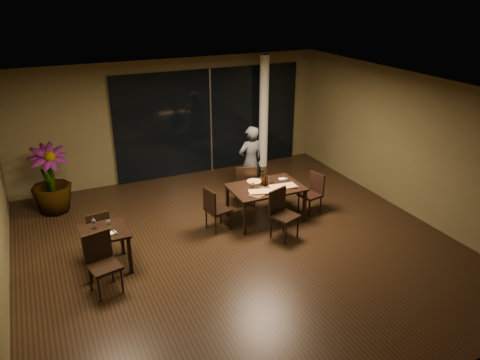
# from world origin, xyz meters

# --- Properties ---
(ground) EXTENTS (8.00, 8.00, 0.00)m
(ground) POSITION_xyz_m (0.00, 0.00, 0.00)
(ground) COLOR black
(ground) RESTS_ON ground
(wall_back) EXTENTS (8.00, 0.10, 3.00)m
(wall_back) POSITION_xyz_m (0.00, 4.05, 1.50)
(wall_back) COLOR #494227
(wall_back) RESTS_ON ground
(wall_front) EXTENTS (8.00, 0.10, 3.00)m
(wall_front) POSITION_xyz_m (0.00, -4.05, 1.50)
(wall_front) COLOR #494227
(wall_front) RESTS_ON ground
(wall_right) EXTENTS (0.10, 8.00, 3.00)m
(wall_right) POSITION_xyz_m (4.05, 0.00, 1.50)
(wall_right) COLOR #494227
(wall_right) RESTS_ON ground
(ceiling) EXTENTS (8.00, 8.00, 0.04)m
(ceiling) POSITION_xyz_m (0.00, 0.00, 3.02)
(ceiling) COLOR silver
(ceiling) RESTS_ON wall_back
(window_panel) EXTENTS (5.00, 0.06, 2.70)m
(window_panel) POSITION_xyz_m (1.00, 3.96, 1.35)
(window_panel) COLOR black
(window_panel) RESTS_ON ground
(column) EXTENTS (0.24, 0.24, 3.00)m
(column) POSITION_xyz_m (2.40, 3.65, 1.50)
(column) COLOR white
(column) RESTS_ON ground
(main_table) EXTENTS (1.50, 1.00, 0.75)m
(main_table) POSITION_xyz_m (1.00, 0.80, 0.68)
(main_table) COLOR black
(main_table) RESTS_ON ground
(side_table) EXTENTS (0.80, 0.80, 0.75)m
(side_table) POSITION_xyz_m (-2.40, 0.30, 0.62)
(side_table) COLOR black
(side_table) RESTS_ON ground
(chair_main_far) EXTENTS (0.58, 0.58, 0.98)m
(chair_main_far) POSITION_xyz_m (0.88, 1.54, 0.55)
(chair_main_far) COLOR black
(chair_main_far) RESTS_ON ground
(chair_main_near) EXTENTS (0.59, 0.59, 0.99)m
(chair_main_near) POSITION_xyz_m (0.94, 0.02, 0.55)
(chair_main_near) COLOR black
(chair_main_near) RESTS_ON ground
(chair_main_left) EXTENTS (0.51, 0.51, 0.93)m
(chair_main_left) POSITION_xyz_m (-0.17, 0.77, 0.52)
(chair_main_left) COLOR black
(chair_main_left) RESTS_ON ground
(chair_main_right) EXTENTS (0.49, 0.49, 0.89)m
(chair_main_right) POSITION_xyz_m (2.09, 0.67, 0.50)
(chair_main_right) COLOR black
(chair_main_right) RESTS_ON ground
(chair_side_far) EXTENTS (0.46, 0.46, 0.90)m
(chair_side_far) POSITION_xyz_m (-2.44, 0.81, 0.50)
(chair_side_far) COLOR black
(chair_side_far) RESTS_ON ground
(chair_side_near) EXTENTS (0.56, 0.56, 1.01)m
(chair_side_near) POSITION_xyz_m (-2.56, -0.32, 0.56)
(chair_side_near) COLOR black
(chair_side_near) RESTS_ON ground
(diner) EXTENTS (0.61, 0.44, 1.70)m
(diner) POSITION_xyz_m (1.23, 2.00, 0.85)
(diner) COLOR #292C2E
(diner) RESTS_ON ground
(potted_plant) EXTENTS (0.97, 0.97, 1.51)m
(potted_plant) POSITION_xyz_m (-3.07, 3.04, 0.76)
(potted_plant) COLOR #1C4A18
(potted_plant) RESTS_ON ground
(pizza_board_left) EXTENTS (0.62, 0.52, 0.01)m
(pizza_board_left) POSITION_xyz_m (0.76, 0.56, 0.76)
(pizza_board_left) COLOR #3F2614
(pizza_board_left) RESTS_ON main_table
(pizza_board_right) EXTENTS (0.62, 0.31, 0.01)m
(pizza_board_right) POSITION_xyz_m (1.29, 0.61, 0.76)
(pizza_board_right) COLOR #452716
(pizza_board_right) RESTS_ON main_table
(oblong_pizza_left) EXTENTS (0.51, 0.34, 0.02)m
(oblong_pizza_left) POSITION_xyz_m (0.76, 0.56, 0.77)
(oblong_pizza_left) COLOR maroon
(oblong_pizza_left) RESTS_ON pizza_board_left
(oblong_pizza_right) EXTENTS (0.56, 0.30, 0.02)m
(oblong_pizza_right) POSITION_xyz_m (1.29, 0.61, 0.77)
(oblong_pizza_right) COLOR #6B0909
(oblong_pizza_right) RESTS_ON pizza_board_right
(round_pizza) EXTENTS (0.31, 0.31, 0.01)m
(round_pizza) POSITION_xyz_m (0.89, 1.13, 0.76)
(round_pizza) COLOR #AB1813
(round_pizza) RESTS_ON main_table
(bottle_a) EXTENTS (0.06, 0.06, 0.28)m
(bottle_a) POSITION_xyz_m (0.97, 0.84, 0.89)
(bottle_a) COLOR black
(bottle_a) RESTS_ON main_table
(bottle_b) EXTENTS (0.07, 0.07, 0.31)m
(bottle_b) POSITION_xyz_m (1.04, 0.84, 0.91)
(bottle_b) COLOR black
(bottle_b) RESTS_ON main_table
(bottle_c) EXTENTS (0.08, 0.08, 0.35)m
(bottle_c) POSITION_xyz_m (0.98, 0.91, 0.92)
(bottle_c) COLOR black
(bottle_c) RESTS_ON main_table
(tumbler_left) EXTENTS (0.07, 0.07, 0.08)m
(tumbler_left) POSITION_xyz_m (0.74, 0.91, 0.79)
(tumbler_left) COLOR white
(tumbler_left) RESTS_ON main_table
(tumbler_right) EXTENTS (0.08, 0.08, 0.09)m
(tumbler_right) POSITION_xyz_m (1.20, 0.93, 0.80)
(tumbler_right) COLOR white
(tumbler_right) RESTS_ON main_table
(napkin_near) EXTENTS (0.18, 0.11, 0.01)m
(napkin_near) POSITION_xyz_m (1.50, 0.67, 0.76)
(napkin_near) COLOR white
(napkin_near) RESTS_ON main_table
(napkin_far) EXTENTS (0.19, 0.13, 0.01)m
(napkin_far) POSITION_xyz_m (1.52, 1.00, 0.76)
(napkin_far) COLOR white
(napkin_far) RESTS_ON main_table
(wine_glass_a) EXTENTS (0.08, 0.08, 0.18)m
(wine_glass_a) POSITION_xyz_m (-2.53, 0.43, 0.84)
(wine_glass_a) COLOR white
(wine_glass_a) RESTS_ON side_table
(wine_glass_b) EXTENTS (0.09, 0.09, 0.20)m
(wine_glass_b) POSITION_xyz_m (-2.31, 0.24, 0.85)
(wine_glass_b) COLOR white
(wine_glass_b) RESTS_ON side_table
(side_napkin) EXTENTS (0.20, 0.15, 0.01)m
(side_napkin) POSITION_xyz_m (-2.31, 0.14, 0.76)
(side_napkin) COLOR white
(side_napkin) RESTS_ON side_table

